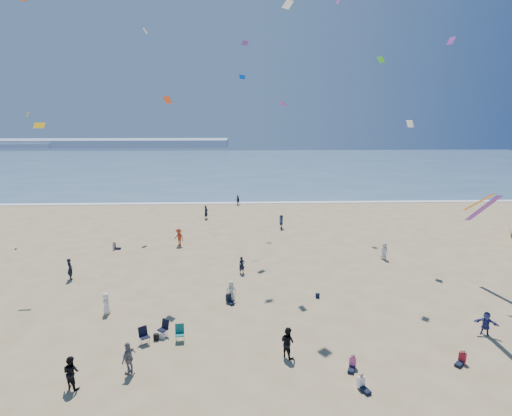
{
  "coord_description": "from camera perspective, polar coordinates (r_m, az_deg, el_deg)",
  "views": [
    {
      "loc": [
        1.14,
        -15.05,
        12.89
      ],
      "look_at": [
        2.0,
        8.0,
        7.64
      ],
      "focal_mm": 28.0,
      "sensor_mm": 36.0,
      "label": 1
    }
  ],
  "objects": [
    {
      "name": "kites_aloft",
      "position": [
        29.59,
        13.73,
        14.68
      ],
      "size": [
        42.37,
        45.28,
        26.11
      ],
      "color": "white",
      "rests_on": "ground"
    },
    {
      "name": "black_backpack",
      "position": [
        25.53,
        -14.06,
        -17.43
      ],
      "size": [
        0.3,
        0.22,
        0.38
      ],
      "primitive_type": "cube",
      "color": "black",
      "rests_on": "ground"
    },
    {
      "name": "headland_near",
      "position": [
        206.86,
        -31.72,
        7.64
      ],
      "size": [
        40.0,
        14.0,
        2.0
      ],
      "primitive_type": "cube",
      "color": "#7A8EA8",
      "rests_on": "ground"
    },
    {
      "name": "seated_group",
      "position": [
        26.89,
        2.26,
        -14.82
      ],
      "size": [
        25.42,
        22.47,
        0.84
      ],
      "color": "white",
      "rests_on": "ground"
    },
    {
      "name": "standing_flyers",
      "position": [
        34.38,
        -3.02,
        -7.75
      ],
      "size": [
        29.76,
        42.32,
        1.79
      ],
      "color": "black",
      "rests_on": "ground"
    },
    {
      "name": "navy_bag",
      "position": [
        30.2,
        8.79,
        -12.25
      ],
      "size": [
        0.28,
        0.18,
        0.34
      ],
      "primitive_type": "cube",
      "color": "black",
      "rests_on": "ground"
    },
    {
      "name": "headland_far",
      "position": [
        195.22,
        -20.63,
        8.7
      ],
      "size": [
        110.0,
        20.0,
        3.2
      ],
      "primitive_type": "cube",
      "color": "#7A8EA8",
      "rests_on": "ground"
    },
    {
      "name": "ocean",
      "position": [
        110.81,
        -2.73,
        6.14
      ],
      "size": [
        220.0,
        100.0,
        0.06
      ],
      "primitive_type": "cube",
      "color": "#476B84",
      "rests_on": "ground"
    },
    {
      "name": "surf_line",
      "position": [
        61.42,
        -3.15,
        0.73
      ],
      "size": [
        220.0,
        1.2,
        0.08
      ],
      "primitive_type": "cube",
      "color": "white",
      "rests_on": "ground"
    },
    {
      "name": "white_tote",
      "position": [
        25.57,
        -13.28,
        -17.3
      ],
      "size": [
        0.35,
        0.2,
        0.4
      ],
      "primitive_type": "cube",
      "color": "silver",
      "rests_on": "ground"
    },
    {
      "name": "chair_cluster",
      "position": [
        25.23,
        -13.23,
        -16.96
      ],
      "size": [
        2.75,
        1.63,
        1.0
      ],
      "color": "black",
      "rests_on": "ground"
    }
  ]
}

